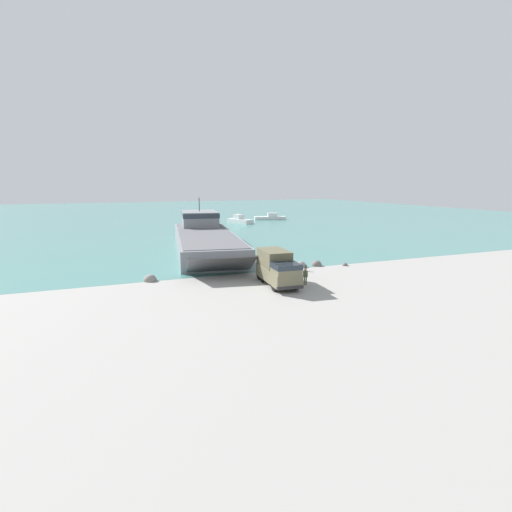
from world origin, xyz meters
The scene contains 12 objects.
ground_plane centered at (0.00, 0.00, 0.00)m, with size 240.00×240.00×0.00m, color gray.
water_surface centered at (0.00, 95.06, 0.00)m, with size 240.00×180.00×0.01m, color #477F7A.
landing_craft centered at (-0.94, 24.46, 1.85)m, with size 13.77×37.14×7.53m.
military_truck centered at (-0.05, -0.99, 1.71)m, with size 3.19×7.11×3.36m.
soldier_on_ramp centered at (2.51, -2.08, 0.96)m, with size 0.48×0.48×1.67m.
moored_boat_a centered at (17.32, 59.23, 0.73)m, with size 5.20×7.66×2.19m.
moored_boat_b centered at (28.54, 65.34, 0.60)m, with size 8.90×4.92×1.82m.
mooring_bollard centered at (5.61, 3.51, 0.42)m, with size 0.33×0.33×0.77m.
shoreline_rock_a centered at (-11.72, 5.37, 0.00)m, with size 1.38×1.38×1.38m, color gray.
shoreline_rock_b centered at (11.62, 4.42, 0.00)m, with size 0.73×0.73×0.73m, color #66605B.
shoreline_rock_c centered at (6.22, 5.77, 0.00)m, with size 1.36×1.36×1.36m, color gray.
shoreline_rock_d centered at (8.37, 5.71, 0.00)m, with size 1.32×1.32×1.32m, color #66605B.
Camera 1 is at (-16.51, -36.26, 10.06)m, focal length 28.00 mm.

